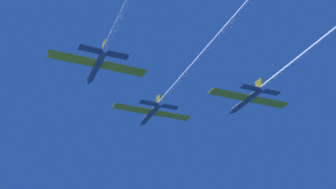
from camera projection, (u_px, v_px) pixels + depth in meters
The scene contains 3 objects.
jet_lead at pixel (174, 87), 85.83m from camera, with size 18.33×51.18×3.04m.
jet_left_wing at pixel (116, 27), 67.56m from camera, with size 18.33×49.42×3.04m.
jet_right_wing at pixel (281, 74), 79.80m from camera, with size 18.33×47.33×3.04m.
Camera 1 is at (-30.19, -83.23, -40.27)m, focal length 44.96 mm.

